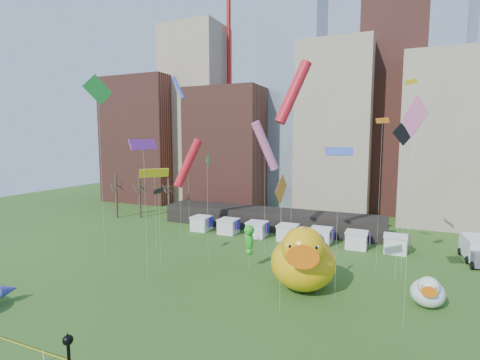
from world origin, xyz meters
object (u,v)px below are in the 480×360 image
at_px(big_duck, 303,259).
at_px(seahorse_green, 249,237).
at_px(seahorse_purple, 318,250).
at_px(small_duck, 428,292).
at_px(box_truck, 477,250).

height_order(big_duck, seahorse_green, big_duck).
relative_size(seahorse_green, seahorse_purple, 0.85).
height_order(small_duck, seahorse_purple, seahorse_purple).
distance_m(small_duck, seahorse_purple, 10.39).
bearing_deg(big_duck, seahorse_green, 141.28).
bearing_deg(box_truck, big_duck, -141.52).
bearing_deg(small_duck, seahorse_purple, -169.66).
height_order(big_duck, small_duck, big_duck).
height_order(seahorse_green, box_truck, seahorse_green).
bearing_deg(seahorse_purple, seahorse_green, 179.37).
xyz_separation_m(big_duck, seahorse_green, (-7.37, 3.62, 0.50)).
relative_size(small_duck, seahorse_green, 0.78).
distance_m(small_duck, seahorse_green, 19.11).
distance_m(small_duck, box_truck, 17.51).
distance_m(seahorse_green, seahorse_purple, 9.91).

